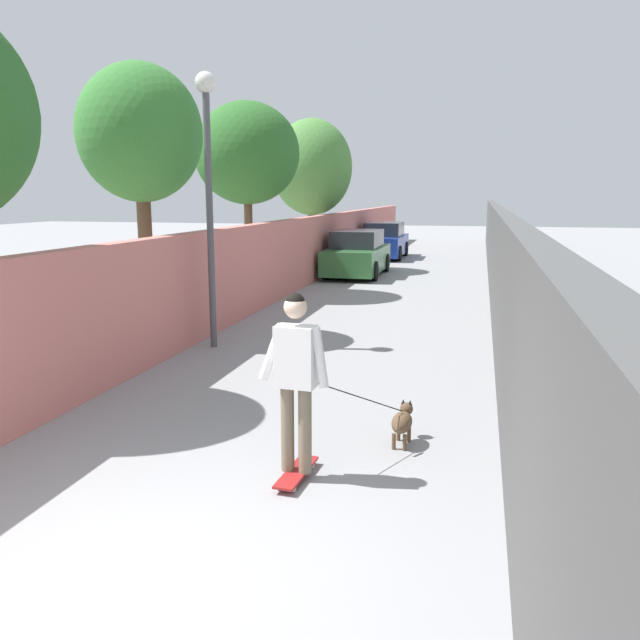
{
  "coord_description": "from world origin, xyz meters",
  "views": [
    {
      "loc": [
        -3.59,
        -2.37,
        2.76
      ],
      "look_at": [
        5.11,
        -0.22,
        1.0
      ],
      "focal_mm": 36.23,
      "sensor_mm": 36.0,
      "label": 1
    }
  ],
  "objects_px": {
    "lamp_post": "(208,166)",
    "car_near": "(357,255)",
    "dog": "(402,421)",
    "tree_left_far": "(312,168)",
    "skateboard": "(297,472)",
    "car_far": "(384,241)",
    "tree_left_mid": "(247,154)",
    "tree_left_distant": "(140,135)",
    "person_skateboarder": "(296,369)"
  },
  "relations": [
    {
      "from": "tree_left_mid",
      "to": "car_far",
      "type": "bearing_deg",
      "value": -10.14
    },
    {
      "from": "skateboard",
      "to": "car_far",
      "type": "relative_size",
      "value": 0.2
    },
    {
      "from": "person_skateboarder",
      "to": "car_far",
      "type": "height_order",
      "value": "person_skateboarder"
    },
    {
      "from": "tree_left_mid",
      "to": "skateboard",
      "type": "relative_size",
      "value": 6.34
    },
    {
      "from": "skateboard",
      "to": "car_near",
      "type": "height_order",
      "value": "car_near"
    },
    {
      "from": "lamp_post",
      "to": "car_far",
      "type": "height_order",
      "value": "lamp_post"
    },
    {
      "from": "tree_left_far",
      "to": "car_far",
      "type": "bearing_deg",
      "value": -18.76
    },
    {
      "from": "tree_left_far",
      "to": "car_near",
      "type": "xyz_separation_m",
      "value": [
        -0.91,
        -1.83,
        -2.94
      ]
    },
    {
      "from": "skateboard",
      "to": "dog",
      "type": "xyz_separation_m",
      "value": [
        1.14,
        -0.9,
        0.21
      ]
    },
    {
      "from": "person_skateboarder",
      "to": "skateboard",
      "type": "bearing_deg",
      "value": -7.13
    },
    {
      "from": "lamp_post",
      "to": "car_near",
      "type": "relative_size",
      "value": 1.13
    },
    {
      "from": "person_skateboarder",
      "to": "tree_left_mid",
      "type": "bearing_deg",
      "value": 22.2
    },
    {
      "from": "tree_left_distant",
      "to": "person_skateboarder",
      "type": "xyz_separation_m",
      "value": [
        -5.39,
        -4.5,
        -2.69
      ]
    },
    {
      "from": "tree_left_far",
      "to": "car_far",
      "type": "distance_m",
      "value": 6.41
    },
    {
      "from": "tree_left_mid",
      "to": "tree_left_far",
      "type": "xyz_separation_m",
      "value": [
        6.0,
        -0.21,
        -0.14
      ]
    },
    {
      "from": "person_skateboarder",
      "to": "dog",
      "type": "height_order",
      "value": "person_skateboarder"
    },
    {
      "from": "tree_left_distant",
      "to": "car_near",
      "type": "height_order",
      "value": "tree_left_distant"
    },
    {
      "from": "tree_left_mid",
      "to": "car_near",
      "type": "bearing_deg",
      "value": -21.83
    },
    {
      "from": "tree_left_distant",
      "to": "skateboard",
      "type": "xyz_separation_m",
      "value": [
        -5.39,
        -4.5,
        -3.74
      ]
    },
    {
      "from": "lamp_post",
      "to": "dog",
      "type": "xyz_separation_m",
      "value": [
        -3.87,
        -3.9,
        -2.96
      ]
    },
    {
      "from": "dog",
      "to": "person_skateboarder",
      "type": "bearing_deg",
      "value": 141.79
    },
    {
      "from": "lamp_post",
      "to": "car_near",
      "type": "bearing_deg",
      "value": -3.13
    },
    {
      "from": "car_near",
      "to": "skateboard",
      "type": "bearing_deg",
      "value": -171.44
    },
    {
      "from": "tree_left_mid",
      "to": "lamp_post",
      "type": "bearing_deg",
      "value": -166.26
    },
    {
      "from": "lamp_post",
      "to": "dog",
      "type": "height_order",
      "value": "lamp_post"
    },
    {
      "from": "skateboard",
      "to": "tree_left_far",
      "type": "bearing_deg",
      "value": 14.08
    },
    {
      "from": "tree_left_mid",
      "to": "person_skateboarder",
      "type": "bearing_deg",
      "value": -157.8
    },
    {
      "from": "tree_left_far",
      "to": "tree_left_distant",
      "type": "relative_size",
      "value": 1.05
    },
    {
      "from": "tree_left_mid",
      "to": "tree_left_distant",
      "type": "bearing_deg",
      "value": 179.46
    },
    {
      "from": "dog",
      "to": "lamp_post",
      "type": "bearing_deg",
      "value": 45.26
    },
    {
      "from": "person_skateboarder",
      "to": "car_far",
      "type": "distance_m",
      "value": 22.42
    },
    {
      "from": "car_far",
      "to": "person_skateboarder",
      "type": "bearing_deg",
      "value": -173.84
    },
    {
      "from": "skateboard",
      "to": "person_skateboarder",
      "type": "distance_m",
      "value": 1.06
    },
    {
      "from": "tree_left_far",
      "to": "lamp_post",
      "type": "xyz_separation_m",
      "value": [
        -11.88,
        -1.23,
        -0.42
      ]
    },
    {
      "from": "tree_left_mid",
      "to": "tree_left_distant",
      "type": "height_order",
      "value": "tree_left_mid"
    },
    {
      "from": "tree_left_mid",
      "to": "dog",
      "type": "xyz_separation_m",
      "value": [
        -9.75,
        -5.34,
        -3.52
      ]
    },
    {
      "from": "tree_left_distant",
      "to": "car_far",
      "type": "height_order",
      "value": "tree_left_distant"
    },
    {
      "from": "skateboard",
      "to": "dog",
      "type": "height_order",
      "value": "dog"
    },
    {
      "from": "tree_left_far",
      "to": "person_skateboarder",
      "type": "xyz_separation_m",
      "value": [
        -16.89,
        -4.24,
        -2.53
      ]
    },
    {
      "from": "tree_left_distant",
      "to": "person_skateboarder",
      "type": "height_order",
      "value": "tree_left_distant"
    },
    {
      "from": "tree_left_distant",
      "to": "dog",
      "type": "height_order",
      "value": "tree_left_distant"
    },
    {
      "from": "person_skateboarder",
      "to": "dog",
      "type": "xyz_separation_m",
      "value": [
        1.14,
        -0.9,
        -0.85
      ]
    },
    {
      "from": "lamp_post",
      "to": "tree_left_mid",
      "type": "bearing_deg",
      "value": 13.74
    },
    {
      "from": "tree_left_far",
      "to": "lamp_post",
      "type": "bearing_deg",
      "value": -174.08
    },
    {
      "from": "tree_left_mid",
      "to": "person_skateboarder",
      "type": "height_order",
      "value": "tree_left_mid"
    },
    {
      "from": "tree_left_mid",
      "to": "car_far",
      "type": "height_order",
      "value": "tree_left_mid"
    },
    {
      "from": "lamp_post",
      "to": "car_near",
      "type": "height_order",
      "value": "lamp_post"
    },
    {
      "from": "tree_left_far",
      "to": "car_near",
      "type": "bearing_deg",
      "value": -116.4
    },
    {
      "from": "car_near",
      "to": "lamp_post",
      "type": "bearing_deg",
      "value": 176.87
    },
    {
      "from": "skateboard",
      "to": "car_near",
      "type": "xyz_separation_m",
      "value": [
        15.98,
        2.41,
        0.65
      ]
    }
  ]
}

